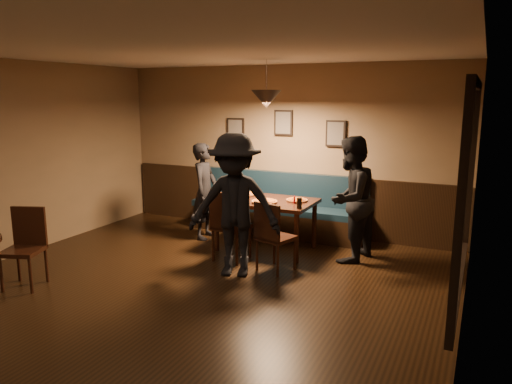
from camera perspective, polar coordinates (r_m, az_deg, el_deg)
floor at (r=5.64m, az=-10.67°, el=-13.02°), size 7.00×7.00×0.00m
ceiling at (r=5.18m, az=-11.83°, el=16.55°), size 7.00×7.00×0.00m
wall_back at (r=8.28m, az=3.28°, el=4.99°), size 6.00×0.00×6.00m
wall_right at (r=4.24m, az=23.63°, el=-1.99°), size 0.00×7.00×7.00m
wainscot at (r=8.40m, az=3.13°, el=-1.15°), size 5.88×0.06×1.00m
booth_bench at (r=8.16m, az=2.42°, el=-1.52°), size 3.00×0.60×1.00m
window_frame at (r=4.71m, az=23.45°, el=0.51°), size 0.06×2.56×1.86m
window_glass at (r=4.71m, az=23.09°, el=0.54°), size 0.00×2.40×2.40m
picture_left at (r=8.60m, az=-2.39°, el=7.24°), size 0.32×0.04×0.42m
picture_center at (r=8.22m, az=3.23°, el=8.09°), size 0.32×0.04×0.42m
picture_right at (r=7.93m, az=9.30°, el=6.76°), size 0.32×0.04×0.42m
pendant_lamp at (r=7.11m, az=1.22°, el=10.84°), size 0.44×0.44×0.25m
dining_table at (r=7.36m, az=1.16°, el=-3.84°), size 1.44×0.93×0.77m
chair_near_left at (r=6.89m, az=-2.87°, el=-3.89°), size 0.47×0.47×1.01m
chair_near_right at (r=6.48m, az=2.36°, el=-5.17°), size 0.52×0.52×0.94m
diner_left at (r=7.92m, az=-5.99°, el=0.10°), size 0.44×0.61×1.56m
diner_right at (r=6.90m, az=10.94°, el=-0.84°), size 0.85×0.99×1.76m
diner_front at (r=6.21m, az=-2.52°, el=-1.59°), size 1.33×0.97×1.84m
pizza_a at (r=7.60m, az=-1.52°, el=-0.22°), size 0.45×0.45×0.04m
pizza_b at (r=7.06m, az=0.99°, el=-1.12°), size 0.43×0.43×0.04m
pizza_c at (r=7.20m, az=4.80°, el=-0.94°), size 0.37×0.37×0.04m
soda_glass at (r=6.73m, az=5.08°, el=-1.30°), size 0.08×0.08×0.15m
tabasco_bottle at (r=7.03m, az=4.50°, el=-0.87°), size 0.03×0.03×0.12m
napkin_a at (r=7.74m, az=-2.42°, el=-0.16°), size 0.19×0.19×0.01m
napkin_b at (r=7.29m, az=-3.69°, el=-0.89°), size 0.16×0.16×0.01m
cutlery_set at (r=6.93m, az=0.21°, el=-1.52°), size 0.20×0.06×0.00m
cafe_chair_far at (r=6.55m, az=-25.64°, el=-6.03°), size 0.55×0.55×0.96m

